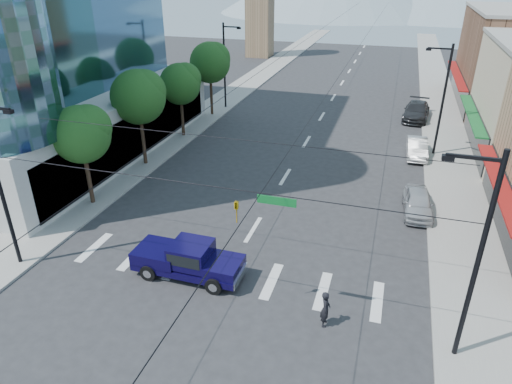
# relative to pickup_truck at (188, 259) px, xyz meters

# --- Properties ---
(ground) EXTENTS (160.00, 160.00, 0.00)m
(ground) POSITION_rel_pickup_truck_xyz_m (1.81, -0.75, -1.00)
(ground) COLOR #28282B
(ground) RESTS_ON ground
(sidewalk_left) EXTENTS (4.00, 120.00, 0.15)m
(sidewalk_left) POSITION_rel_pickup_truck_xyz_m (-10.19, 39.25, -0.93)
(sidewalk_left) COLOR gray
(sidewalk_left) RESTS_ON ground
(sidewalk_right) EXTENTS (4.00, 120.00, 0.15)m
(sidewalk_right) POSITION_rel_pickup_truck_xyz_m (13.81, 39.25, -0.93)
(sidewalk_right) COLOR gray
(sidewalk_right) RESTS_ON ground
(tree_near) EXTENTS (3.65, 3.64, 6.71)m
(tree_near) POSITION_rel_pickup_truck_xyz_m (-9.26, 5.35, 3.99)
(tree_near) COLOR black
(tree_near) RESTS_ON ground
(tree_midnear) EXTENTS (4.09, 4.09, 7.52)m
(tree_midnear) POSITION_rel_pickup_truck_xyz_m (-9.26, 12.35, 4.59)
(tree_midnear) COLOR black
(tree_midnear) RESTS_ON ground
(tree_midfar) EXTENTS (3.65, 3.64, 6.71)m
(tree_midfar) POSITION_rel_pickup_truck_xyz_m (-9.26, 19.35, 3.99)
(tree_midfar) COLOR black
(tree_midfar) RESTS_ON ground
(tree_far) EXTENTS (4.09, 4.09, 7.52)m
(tree_far) POSITION_rel_pickup_truck_xyz_m (-9.26, 26.35, 4.59)
(tree_far) COLOR black
(tree_far) RESTS_ON ground
(signal_rig) EXTENTS (21.80, 0.20, 9.00)m
(signal_rig) POSITION_rel_pickup_truck_xyz_m (2.01, -1.75, 3.64)
(signal_rig) COLOR black
(signal_rig) RESTS_ON ground
(lamp_pole_nw) EXTENTS (2.00, 0.25, 9.00)m
(lamp_pole_nw) POSITION_rel_pickup_truck_xyz_m (-8.85, 29.25, 3.94)
(lamp_pole_nw) COLOR black
(lamp_pole_nw) RESTS_ON ground
(lamp_pole_ne) EXTENTS (2.00, 0.25, 9.00)m
(lamp_pole_ne) POSITION_rel_pickup_truck_xyz_m (12.48, 21.25, 3.94)
(lamp_pole_ne) COLOR black
(lamp_pole_ne) RESTS_ON ground
(pickup_truck) EXTENTS (5.71, 2.26, 1.93)m
(pickup_truck) POSITION_rel_pickup_truck_xyz_m (0.00, 0.00, 0.00)
(pickup_truck) COLOR #0D0739
(pickup_truck) RESTS_ON ground
(pedestrian) EXTENTS (0.49, 0.68, 1.75)m
(pedestrian) POSITION_rel_pickup_truck_xyz_m (7.26, -1.52, -0.13)
(pedestrian) COLOR black
(pedestrian) RESTS_ON ground
(parked_car_near) EXTENTS (2.01, 4.47, 1.49)m
(parked_car_near) POSITION_rel_pickup_truck_xyz_m (11.21, 10.32, -0.26)
(parked_car_near) COLOR #B8B9BD
(parked_car_near) RESTS_ON ground
(parked_car_mid) EXTENTS (1.73, 4.55, 1.48)m
(parked_car_mid) POSITION_rel_pickup_truck_xyz_m (11.21, 20.50, -0.26)
(parked_car_mid) COLOR #BDBDBD
(parked_car_mid) RESTS_ON ground
(parked_car_far) EXTENTS (2.92, 6.10, 1.72)m
(parked_car_far) POSITION_rel_pickup_truck_xyz_m (11.21, 31.18, -0.15)
(parked_car_far) COLOR #29292C
(parked_car_far) RESTS_ON ground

